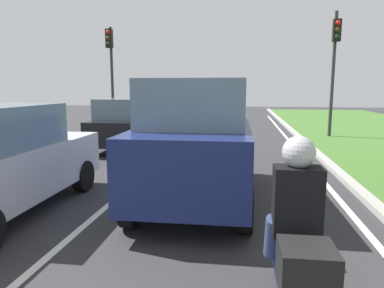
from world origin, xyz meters
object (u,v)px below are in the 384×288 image
car_hatchback_far (125,124)px  rider_person (296,199)px  motorcycle (294,269)px  car_suv_ahead (198,140)px  traffic_light_overhead_left (111,60)px  traffic_light_near_right (335,55)px

car_hatchback_far → rider_person: bearing=-64.2°
motorcycle → rider_person: size_ratio=1.63×
car_suv_ahead → motorcycle: car_suv_ahead is taller
motorcycle → traffic_light_overhead_left: 16.00m
car_suv_ahead → car_hatchback_far: 6.20m
car_suv_ahead → car_hatchback_far: bearing=121.3°
rider_person → traffic_light_near_right: 13.43m
traffic_light_near_right → motorcycle: bearing=-104.2°
rider_person → traffic_light_overhead_left: 15.86m
car_suv_ahead → traffic_light_near_right: 10.64m
car_suv_ahead → rider_person: (1.31, -3.50, 0.02)m
car_hatchback_far → traffic_light_near_right: (7.87, 4.07, 2.65)m
traffic_light_overhead_left → traffic_light_near_right: bearing=-6.5°
car_suv_ahead → traffic_light_overhead_left: bearing=118.0°
car_hatchback_far → rider_person: size_ratio=3.22×
car_hatchback_far → traffic_light_overhead_left: (-2.48, 5.25, 2.63)m
traffic_light_near_right → rider_person: bearing=-104.3°
car_hatchback_far → car_suv_ahead: bearing=-59.9°
car_suv_ahead → traffic_light_overhead_left: size_ratio=0.89×
car_suv_ahead → motorcycle: 3.83m
car_hatchback_far → traffic_light_near_right: traffic_light_near_right is taller
car_hatchback_far → traffic_light_overhead_left: size_ratio=0.73×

